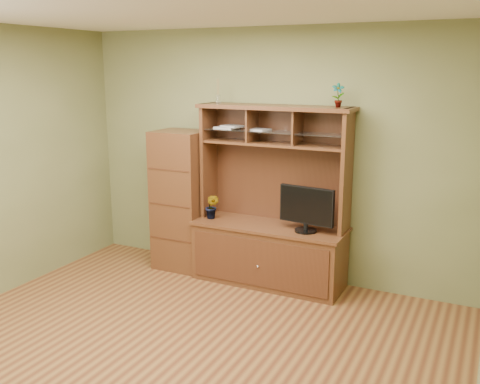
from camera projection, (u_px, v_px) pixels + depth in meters
The scene contains 8 objects.
room at pixel (169, 193), 4.07m from camera, with size 4.54×4.04×2.74m.
media_hutch at pixel (270, 236), 5.72m from camera, with size 1.66×0.61×1.90m.
monitor at pixel (306, 208), 5.38m from camera, with size 0.59×0.23×0.47m.
orchid_plant at pixel (212, 207), 5.87m from camera, with size 0.15×0.12×0.27m, color #30521C.
top_plant at pixel (338, 95), 5.16m from camera, with size 0.12×0.08×0.24m, color #335B20.
reed_diffuser at pixel (218, 94), 5.73m from camera, with size 0.05×0.05×0.26m.
magazines at pixel (239, 128), 5.71m from camera, with size 0.64×0.22×0.04m.
side_cabinet at pixel (182, 200), 6.12m from camera, with size 0.57×0.52×1.59m.
Camera 1 is at (2.22, -3.32, 2.28)m, focal length 40.00 mm.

